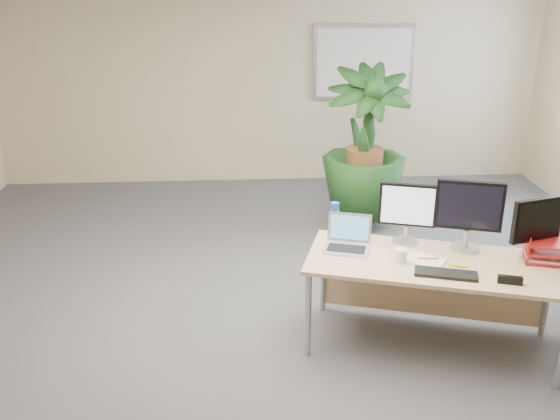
{
  "coord_description": "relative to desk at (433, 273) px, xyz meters",
  "views": [
    {
      "loc": [
        -0.38,
        -4.05,
        2.66
      ],
      "look_at": [
        -0.1,
        0.35,
        0.96
      ],
      "focal_mm": 40.0,
      "sensor_mm": 36.0,
      "label": 1
    }
  ],
  "objects": [
    {
      "name": "stapler",
      "position": [
        0.37,
        -0.46,
        0.17
      ],
      "size": [
        0.17,
        0.09,
        0.05
      ],
      "primitive_type": "cube",
      "rotation": [
        0.0,
        0.0,
        -0.29
      ],
      "color": "black",
      "rests_on": "desk"
    },
    {
      "name": "monitor_left",
      "position": [
        -0.16,
        0.25,
        0.42
      ],
      "size": [
        0.42,
        0.19,
        0.47
      ],
      "color": "#B1B2B6",
      "rests_on": "desk"
    },
    {
      "name": "whiteboard",
      "position": [
        0.18,
        3.95,
        1.0
      ],
      "size": [
        1.3,
        0.04,
        0.95
      ],
      "color": "silver",
      "rests_on": "back_wall"
    },
    {
      "name": "monitor_dark",
      "position": [
        0.69,
        -0.09,
        0.41
      ],
      "size": [
        0.41,
        0.19,
        0.46
      ],
      "color": "#B1B2B6",
      "rests_on": "desk"
    },
    {
      "name": "water_bottle",
      "position": [
        -0.69,
        0.38,
        0.28
      ],
      "size": [
        0.07,
        0.07,
        0.29
      ],
      "color": "white",
      "rests_on": "desk"
    },
    {
      "name": "yellow_highlighter",
      "position": [
        0.11,
        -0.2,
        0.15
      ],
      "size": [
        0.13,
        0.06,
        0.02
      ],
      "primitive_type": "cylinder",
      "rotation": [
        0.0,
        1.57,
        -0.31
      ],
      "color": "yellow",
      "rests_on": "desk"
    },
    {
      "name": "coffee_mug",
      "position": [
        -0.28,
        -0.09,
        0.19
      ],
      "size": [
        0.13,
        0.09,
        0.1
      ],
      "color": "white",
      "rests_on": "desk"
    },
    {
      "name": "monitor_right",
      "position": [
        0.25,
        0.09,
        0.45
      ],
      "size": [
        0.47,
        0.22,
        0.54
      ],
      "color": "#B1B2B6",
      "rests_on": "desk"
    },
    {
      "name": "floor",
      "position": [
        -1.02,
        -0.01,
        -0.55
      ],
      "size": [
        8.0,
        8.0,
        0.0
      ],
      "primitive_type": "plane",
      "color": "#48484D",
      "rests_on": "ground"
    },
    {
      "name": "floor_plant",
      "position": [
        -0.1,
        2.26,
        0.2
      ],
      "size": [
        0.85,
        0.85,
        1.5
      ],
      "primitive_type": "imported",
      "rotation": [
        0.0,
        0.0,
        -0.01
      ],
      "color": "#153A15",
      "rests_on": "floor"
    },
    {
      "name": "orange_pen",
      "position": [
        -0.08,
        -0.08,
        0.16
      ],
      "size": [
        0.15,
        0.03,
        0.01
      ],
      "primitive_type": "cylinder",
      "rotation": [
        0.0,
        1.57,
        -0.1
      ],
      "color": "orange",
      "rests_on": "spiral_notebook"
    },
    {
      "name": "back_wall",
      "position": [
        -1.02,
        3.99,
        0.8
      ],
      "size": [
        7.0,
        0.04,
        2.7
      ],
      "primitive_type": "cube",
      "color": "beige",
      "rests_on": "floor"
    },
    {
      "name": "keyboard",
      "position": [
        -0.02,
        -0.32,
        0.16
      ],
      "size": [
        0.45,
        0.26,
        0.02
      ],
      "primitive_type": "cube",
      "rotation": [
        0.0,
        0.0,
        -0.29
      ],
      "color": "black",
      "rests_on": "desk"
    },
    {
      "name": "letter_tray",
      "position": [
        0.77,
        -0.14,
        0.21
      ],
      "size": [
        0.36,
        0.31,
        0.14
      ],
      "color": "#B31816",
      "rests_on": "desk"
    },
    {
      "name": "laptop",
      "position": [
        -0.62,
        0.19,
        0.21
      ],
      "size": [
        0.4,
        0.37,
        0.24
      ],
      "color": "silver",
      "rests_on": "desk"
    },
    {
      "name": "spiral_notebook",
      "position": [
        -0.1,
        -0.09,
        0.15
      ],
      "size": [
        0.34,
        0.32,
        0.01
      ],
      "primitive_type": "cube",
      "rotation": [
        0.0,
        0.0,
        -0.64
      ],
      "color": "silver",
      "rests_on": "desk"
    },
    {
      "name": "desk",
      "position": [
        0.0,
        0.0,
        0.0
      ],
      "size": [
        1.97,
        1.26,
        0.7
      ],
      "color": "tan",
      "rests_on": "floor"
    }
  ]
}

